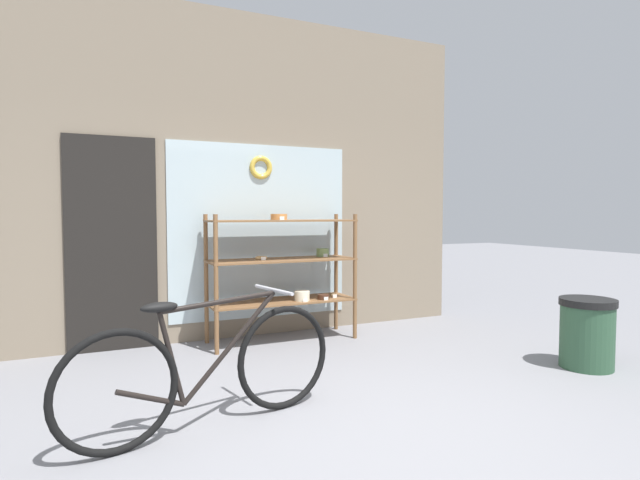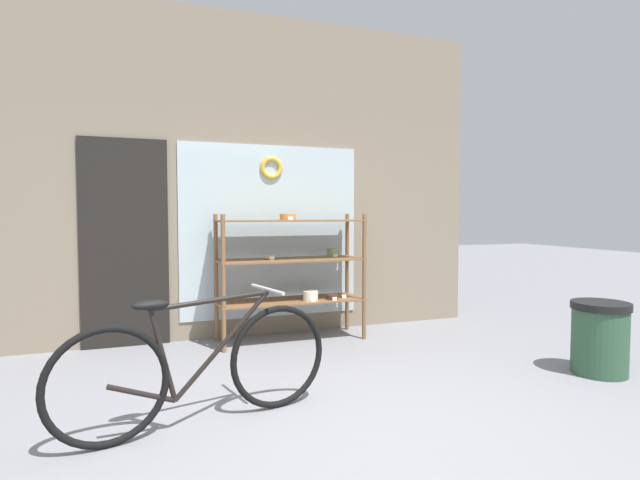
# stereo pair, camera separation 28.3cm
# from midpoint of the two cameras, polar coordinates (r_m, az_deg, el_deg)

# --- Properties ---
(ground_plane) EXTENTS (30.00, 30.00, 0.00)m
(ground_plane) POSITION_cam_midpoint_polar(r_m,az_deg,el_deg) (3.21, 3.07, -21.84)
(ground_plane) COLOR gray
(storefront_facade) EXTENTS (5.37, 0.13, 3.51)m
(storefront_facade) POSITION_cam_midpoint_polar(r_m,az_deg,el_deg) (5.54, -10.76, 6.72)
(storefront_facade) COLOR gray
(storefront_facade) RESTS_ON ground_plane
(display_case) EXTENTS (1.54, 0.51, 1.34)m
(display_case) POSITION_cam_midpoint_polar(r_m,az_deg,el_deg) (5.29, -5.61, -2.76)
(display_case) COLOR brown
(display_case) RESTS_ON ground_plane
(bicycle) EXTENTS (1.79, 0.55, 0.85)m
(bicycle) POSITION_cam_midpoint_polar(r_m,az_deg,el_deg) (3.30, -15.17, -14.09)
(bicycle) COLOR black
(bicycle) RESTS_ON ground_plane
(trash_bin) EXTENTS (0.46, 0.46, 0.61)m
(trash_bin) POSITION_cam_midpoint_polar(r_m,az_deg,el_deg) (4.93, 26.76, -9.19)
(trash_bin) COLOR #2D5138
(trash_bin) RESTS_ON ground_plane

